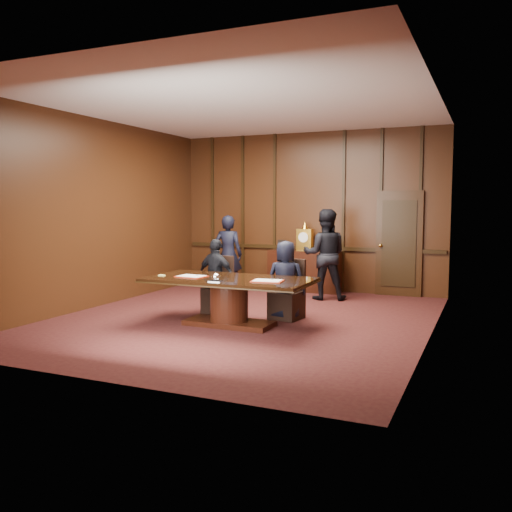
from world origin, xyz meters
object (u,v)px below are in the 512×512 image
Objects in this scene: conference_table at (229,294)px; witness_right at (325,254)px; signatory_left at (216,276)px; signatory_right at (286,280)px; sideboard at (305,269)px; witness_left at (228,254)px.

conference_table is 3.04m from witness_right.
signatory_right is (1.30, 0.00, 0.00)m from signatory_left.
conference_table is at bearing 138.39° from signatory_left.
sideboard is 0.95× the size of witness_left.
sideboard is 0.61× the size of conference_table.
signatory_left is at bearing -7.21° from signatory_right.
witness_left is at bearing -146.53° from sideboard.
witness_right reaches higher than conference_table.
sideboard is 0.88× the size of witness_right.
signatory_left is 0.72× the size of witness_right.
witness_right is (0.70, 2.93, 0.40)m from conference_table.
signatory_left is (-0.65, -2.96, 0.17)m from sideboard.
conference_table is 1.99× the size of signatory_right.
signatory_left is 1.00× the size of signatory_right.
conference_table is 1.04m from signatory_right.
witness_right reaches higher than witness_left.
witness_right reaches higher than sideboard.
witness_left is (-0.77, 2.02, 0.19)m from signatory_left.
conference_table is at bearing 108.48° from witness_left.
witness_left is at bearing 116.70° from conference_table.
witness_left reaches higher than conference_table.
witness_right is (0.05, 2.13, 0.25)m from signatory_right.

